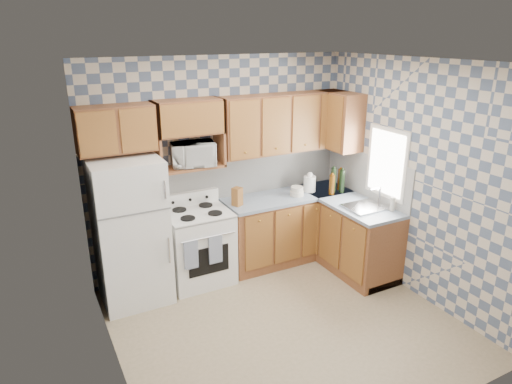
% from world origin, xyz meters
% --- Properties ---
extents(floor, '(3.40, 3.40, 0.00)m').
position_xyz_m(floor, '(0.00, 0.00, 0.00)').
color(floor, '#837353').
rests_on(floor, ground).
extents(back_wall, '(3.40, 0.02, 2.70)m').
position_xyz_m(back_wall, '(0.00, 1.60, 1.35)').
color(back_wall, slate).
rests_on(back_wall, ground).
extents(right_wall, '(0.02, 3.20, 2.70)m').
position_xyz_m(right_wall, '(1.70, 0.00, 1.35)').
color(right_wall, slate).
rests_on(right_wall, ground).
extents(backsplash_back, '(2.60, 0.02, 0.56)m').
position_xyz_m(backsplash_back, '(0.40, 1.59, 1.20)').
color(backsplash_back, silver).
rests_on(backsplash_back, back_wall).
extents(backsplash_right, '(0.02, 1.60, 0.56)m').
position_xyz_m(backsplash_right, '(1.69, 0.80, 1.20)').
color(backsplash_right, silver).
rests_on(backsplash_right, right_wall).
extents(refrigerator, '(0.75, 0.70, 1.68)m').
position_xyz_m(refrigerator, '(-1.27, 1.25, 0.84)').
color(refrigerator, white).
rests_on(refrigerator, floor).
extents(stove_body, '(0.76, 0.65, 0.90)m').
position_xyz_m(stove_body, '(-0.47, 1.28, 0.45)').
color(stove_body, white).
rests_on(stove_body, floor).
extents(cooktop, '(0.76, 0.65, 0.02)m').
position_xyz_m(cooktop, '(-0.47, 1.28, 0.91)').
color(cooktop, silver).
rests_on(cooktop, stove_body).
extents(backguard, '(0.76, 0.08, 0.17)m').
position_xyz_m(backguard, '(-0.47, 1.55, 1.00)').
color(backguard, white).
rests_on(backguard, cooktop).
extents(dish_towel_left, '(0.16, 0.02, 0.35)m').
position_xyz_m(dish_towel_left, '(-0.69, 0.93, 0.56)').
color(dish_towel_left, navy).
rests_on(dish_towel_left, stove_body).
extents(dish_towel_right, '(0.16, 0.02, 0.35)m').
position_xyz_m(dish_towel_right, '(-0.39, 0.93, 0.56)').
color(dish_towel_right, navy).
rests_on(dish_towel_right, stove_body).
extents(base_cabinets_back, '(1.75, 0.60, 0.88)m').
position_xyz_m(base_cabinets_back, '(0.82, 1.30, 0.44)').
color(base_cabinets_back, brown).
rests_on(base_cabinets_back, floor).
extents(base_cabinets_right, '(0.60, 1.60, 0.88)m').
position_xyz_m(base_cabinets_right, '(1.40, 0.80, 0.44)').
color(base_cabinets_right, brown).
rests_on(base_cabinets_right, floor).
extents(countertop_back, '(1.77, 0.63, 0.04)m').
position_xyz_m(countertop_back, '(0.82, 1.30, 0.90)').
color(countertop_back, slate).
rests_on(countertop_back, base_cabinets_back).
extents(countertop_right, '(0.63, 1.60, 0.04)m').
position_xyz_m(countertop_right, '(1.40, 0.80, 0.90)').
color(countertop_right, slate).
rests_on(countertop_right, base_cabinets_right).
extents(upper_cabinets_back, '(1.75, 0.33, 0.74)m').
position_xyz_m(upper_cabinets_back, '(0.82, 1.44, 1.85)').
color(upper_cabinets_back, brown).
rests_on(upper_cabinets_back, back_wall).
extents(upper_cabinets_fridge, '(0.82, 0.33, 0.50)m').
position_xyz_m(upper_cabinets_fridge, '(-1.29, 1.44, 1.97)').
color(upper_cabinets_fridge, brown).
rests_on(upper_cabinets_fridge, back_wall).
extents(upper_cabinets_right, '(0.33, 0.70, 0.74)m').
position_xyz_m(upper_cabinets_right, '(1.53, 1.25, 1.85)').
color(upper_cabinets_right, brown).
rests_on(upper_cabinets_right, right_wall).
extents(microwave_shelf, '(0.80, 0.33, 0.03)m').
position_xyz_m(microwave_shelf, '(-0.47, 1.44, 1.44)').
color(microwave_shelf, brown).
rests_on(microwave_shelf, back_wall).
extents(microwave, '(0.56, 0.43, 0.28)m').
position_xyz_m(microwave, '(-0.43, 1.44, 1.59)').
color(microwave, white).
rests_on(microwave, microwave_shelf).
extents(sink, '(0.48, 0.40, 0.03)m').
position_xyz_m(sink, '(1.40, 0.45, 0.93)').
color(sink, '#B7B7BC').
rests_on(sink, countertop_right).
extents(window, '(0.02, 0.66, 0.86)m').
position_xyz_m(window, '(1.69, 0.45, 1.45)').
color(window, white).
rests_on(window, right_wall).
extents(bottle_0, '(0.07, 0.07, 0.33)m').
position_xyz_m(bottle_0, '(1.40, 1.11, 1.09)').
color(bottle_0, black).
rests_on(bottle_0, countertop_back).
extents(bottle_1, '(0.07, 0.07, 0.31)m').
position_xyz_m(bottle_1, '(1.50, 1.05, 1.07)').
color(bottle_1, black).
rests_on(bottle_1, countertop_back).
extents(bottle_2, '(0.07, 0.07, 0.29)m').
position_xyz_m(bottle_2, '(1.55, 1.15, 1.06)').
color(bottle_2, '#4D2908').
rests_on(bottle_2, countertop_back).
extents(bottle_3, '(0.07, 0.07, 0.27)m').
position_xyz_m(bottle_3, '(1.33, 1.04, 1.05)').
color(bottle_3, '#4D2908').
rests_on(bottle_3, countertop_back).
extents(knife_block, '(0.14, 0.14, 0.23)m').
position_xyz_m(knife_block, '(0.05, 1.25, 1.03)').
color(knife_block, brown).
rests_on(knife_block, countertop_back).
extents(electric_kettle, '(0.16, 0.16, 0.21)m').
position_xyz_m(electric_kettle, '(1.14, 1.28, 1.02)').
color(electric_kettle, white).
rests_on(electric_kettle, countertop_back).
extents(food_containers, '(0.18, 0.18, 0.12)m').
position_xyz_m(food_containers, '(0.90, 1.21, 0.98)').
color(food_containers, beige).
rests_on(food_containers, countertop_back).
extents(soap_bottle, '(0.06, 0.06, 0.17)m').
position_xyz_m(soap_bottle, '(1.62, 0.22, 1.01)').
color(soap_bottle, beige).
rests_on(soap_bottle, countertop_right).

